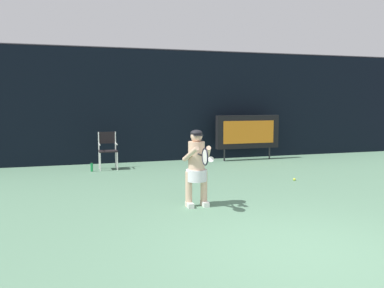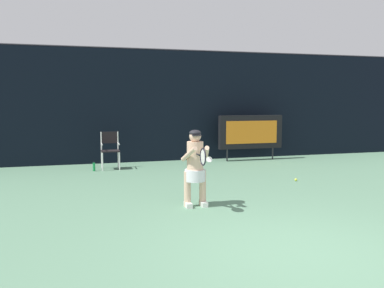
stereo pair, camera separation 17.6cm
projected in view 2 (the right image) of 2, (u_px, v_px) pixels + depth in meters
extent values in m
cube|color=slate|center=(303.00, 255.00, 5.25)|extent=(18.00, 22.00, 0.02)
cube|color=black|center=(166.00, 106.00, 13.19)|extent=(18.00, 0.12, 3.60)
cylinder|color=#38383D|center=(166.00, 49.00, 12.99)|extent=(18.00, 0.05, 0.05)
cube|color=black|center=(251.00, 132.00, 13.36)|extent=(2.20, 0.20, 1.10)
cube|color=orange|center=(252.00, 132.00, 13.26)|extent=(1.80, 0.01, 0.75)
cylinder|color=#2D2D33|center=(227.00, 155.00, 13.22)|extent=(0.05, 0.05, 0.40)
cylinder|color=#2D2D33|center=(273.00, 153.00, 13.66)|extent=(0.05, 0.05, 0.40)
cylinder|color=white|center=(103.00, 162.00, 11.42)|extent=(0.04, 0.04, 0.52)
cylinder|color=white|center=(120.00, 161.00, 11.55)|extent=(0.04, 0.04, 0.52)
cylinder|color=white|center=(102.00, 160.00, 11.81)|extent=(0.04, 0.04, 0.52)
cylinder|color=white|center=(118.00, 159.00, 11.94)|extent=(0.04, 0.04, 0.52)
cube|color=black|center=(110.00, 151.00, 11.65)|extent=(0.52, 0.44, 0.03)
cylinder|color=white|center=(101.00, 141.00, 11.75)|extent=(0.04, 0.04, 0.56)
cylinder|color=white|center=(118.00, 141.00, 11.88)|extent=(0.04, 0.04, 0.56)
cube|color=black|center=(110.00, 137.00, 11.80)|extent=(0.48, 0.02, 0.34)
cylinder|color=white|center=(102.00, 144.00, 11.56)|extent=(0.04, 0.44, 0.04)
cylinder|color=white|center=(119.00, 144.00, 11.69)|extent=(0.04, 0.44, 0.04)
cylinder|color=#1A8A42|center=(94.00, 167.00, 11.37)|extent=(0.07, 0.07, 0.24)
cylinder|color=black|center=(94.00, 162.00, 11.36)|extent=(0.03, 0.03, 0.03)
cube|color=white|center=(188.00, 205.00, 7.54)|extent=(0.11, 0.26, 0.09)
cube|color=white|center=(203.00, 204.00, 7.62)|extent=(0.11, 0.26, 0.09)
cylinder|color=#DBB293|center=(187.00, 189.00, 7.55)|extent=(0.13, 0.13, 0.67)
cylinder|color=#DBB293|center=(203.00, 188.00, 7.63)|extent=(0.13, 0.13, 0.67)
cylinder|color=silver|center=(195.00, 175.00, 7.57)|extent=(0.39, 0.39, 0.22)
cylinder|color=#DBB293|center=(195.00, 156.00, 7.53)|extent=(0.31, 0.31, 0.56)
sphere|color=#DBB293|center=(195.00, 136.00, 7.49)|extent=(0.22, 0.22, 0.22)
ellipsoid|color=black|center=(195.00, 133.00, 7.48)|extent=(0.22, 0.22, 0.12)
cube|color=black|center=(197.00, 135.00, 7.39)|extent=(0.17, 0.12, 0.02)
cylinder|color=#DBB293|center=(189.00, 154.00, 7.32)|extent=(0.20, 0.50, 0.33)
cylinder|color=#DBB293|center=(206.00, 153.00, 7.40)|extent=(0.20, 0.50, 0.33)
cylinder|color=white|center=(209.00, 160.00, 7.31)|extent=(0.13, 0.12, 0.12)
cylinder|color=black|center=(198.00, 155.00, 7.30)|extent=(0.03, 0.28, 0.03)
torus|color=black|center=(203.00, 157.00, 7.01)|extent=(0.02, 0.31, 0.31)
ellipsoid|color=silver|center=(203.00, 157.00, 7.01)|extent=(0.01, 0.26, 0.26)
sphere|color=#CCDB3D|center=(296.00, 180.00, 9.97)|extent=(0.07, 0.07, 0.07)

